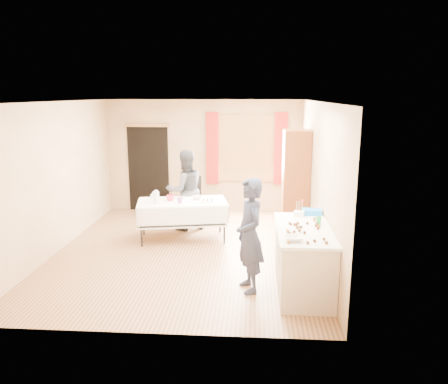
# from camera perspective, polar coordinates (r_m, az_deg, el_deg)

# --- Properties ---
(floor) EXTENTS (4.50, 5.50, 0.02)m
(floor) POSITION_cam_1_polar(r_m,az_deg,el_deg) (7.86, -4.94, -7.71)
(floor) COLOR #9E7047
(floor) RESTS_ON ground
(ceiling) EXTENTS (4.50, 5.50, 0.02)m
(ceiling) POSITION_cam_1_polar(r_m,az_deg,el_deg) (7.37, -5.34, 11.76)
(ceiling) COLOR white
(ceiling) RESTS_ON floor
(wall_back) EXTENTS (4.50, 0.02, 2.60)m
(wall_back) POSITION_cam_1_polar(r_m,az_deg,el_deg) (10.20, -2.72, 4.67)
(wall_back) COLOR tan
(wall_back) RESTS_ON floor
(wall_front) EXTENTS (4.50, 0.02, 2.60)m
(wall_front) POSITION_cam_1_polar(r_m,az_deg,el_deg) (4.88, -10.19, -4.51)
(wall_front) COLOR tan
(wall_front) RESTS_ON floor
(wall_left) EXTENTS (0.02, 5.50, 2.60)m
(wall_left) POSITION_cam_1_polar(r_m,az_deg,el_deg) (8.17, -21.00, 1.81)
(wall_left) COLOR tan
(wall_left) RESTS_ON floor
(wall_right) EXTENTS (0.02, 5.50, 2.60)m
(wall_right) POSITION_cam_1_polar(r_m,az_deg,el_deg) (7.49, 12.21, 1.45)
(wall_right) COLOR tan
(wall_right) RESTS_ON floor
(window_frame) EXTENTS (1.32, 0.06, 1.52)m
(window_frame) POSITION_cam_1_polar(r_m,az_deg,el_deg) (10.07, 2.93, 5.71)
(window_frame) COLOR olive
(window_frame) RESTS_ON wall_back
(window_pane) EXTENTS (1.20, 0.02, 1.40)m
(window_pane) POSITION_cam_1_polar(r_m,az_deg,el_deg) (10.05, 2.93, 5.70)
(window_pane) COLOR white
(window_pane) RESTS_ON wall_back
(curtain_left) EXTENTS (0.28, 0.06, 1.65)m
(curtain_left) POSITION_cam_1_polar(r_m,az_deg,el_deg) (10.06, -1.54, 5.72)
(curtain_left) COLOR #A11F18
(curtain_left) RESTS_ON wall_back
(curtain_right) EXTENTS (0.28, 0.06, 1.65)m
(curtain_right) POSITION_cam_1_polar(r_m,az_deg,el_deg) (10.04, 7.40, 5.60)
(curtain_right) COLOR #A11F18
(curtain_right) RESTS_ON wall_back
(doorway) EXTENTS (0.95, 0.04, 2.00)m
(doorway) POSITION_cam_1_polar(r_m,az_deg,el_deg) (10.45, -9.83, 3.03)
(doorway) COLOR black
(doorway) RESTS_ON floor
(door_lintel) EXTENTS (1.05, 0.06, 0.08)m
(door_lintel) POSITION_cam_1_polar(r_m,az_deg,el_deg) (10.30, -10.09, 8.60)
(door_lintel) COLOR olive
(door_lintel) RESTS_ON wall_back
(cabinet) EXTENTS (0.50, 0.60, 2.06)m
(cabinet) POSITION_cam_1_polar(r_m,az_deg,el_deg) (8.57, 9.33, 1.12)
(cabinet) COLOR brown
(cabinet) RESTS_ON floor
(counter) EXTENTS (0.77, 1.62, 0.91)m
(counter) POSITION_cam_1_polar(r_m,az_deg,el_deg) (6.31, 10.31, -8.62)
(counter) COLOR beige
(counter) RESTS_ON floor
(party_table) EXTENTS (1.81, 1.16, 0.75)m
(party_table) POSITION_cam_1_polar(r_m,az_deg,el_deg) (8.34, -5.44, -3.21)
(party_table) COLOR black
(party_table) RESTS_ON floor
(chair) EXTENTS (0.52, 0.52, 1.04)m
(chair) POSITION_cam_1_polar(r_m,az_deg,el_deg) (9.18, -4.14, -2.57)
(chair) COLOR black
(chair) RESTS_ON floor
(girl) EXTENTS (0.83, 0.75, 1.62)m
(girl) POSITION_cam_1_polar(r_m,az_deg,el_deg) (6.08, 3.37, -5.68)
(girl) COLOR #1F243D
(girl) RESTS_ON floor
(woman) EXTENTS (1.30, 1.27, 1.64)m
(woman) POSITION_cam_1_polar(r_m,az_deg,el_deg) (8.87, -5.06, 0.24)
(woman) COLOR black
(woman) RESTS_ON floor
(soda_can) EXTENTS (0.08, 0.08, 0.12)m
(soda_can) POSITION_cam_1_polar(r_m,az_deg,el_deg) (6.33, 12.26, -3.68)
(soda_can) COLOR green
(soda_can) RESTS_ON counter
(mixing_bowl) EXTENTS (0.29, 0.29, 0.06)m
(mixing_bowl) POSITION_cam_1_polar(r_m,az_deg,el_deg) (5.63, 9.07, -5.99)
(mixing_bowl) COLOR white
(mixing_bowl) RESTS_ON counter
(foam_block) EXTENTS (0.17, 0.13, 0.08)m
(foam_block) POSITION_cam_1_polar(r_m,az_deg,el_deg) (6.71, 9.77, -2.82)
(foam_block) COLOR white
(foam_block) RESTS_ON counter
(blue_basket) EXTENTS (0.31, 0.22, 0.08)m
(blue_basket) POSITION_cam_1_polar(r_m,az_deg,el_deg) (6.86, 11.38, -2.55)
(blue_basket) COLOR #1382E8
(blue_basket) RESTS_ON counter
(pitcher) EXTENTS (0.11, 0.11, 0.22)m
(pitcher) POSITION_cam_1_polar(r_m,az_deg,el_deg) (8.13, -8.85, -0.71)
(pitcher) COLOR silver
(pitcher) RESTS_ON party_table
(cup_red) EXTENTS (0.18, 0.18, 0.12)m
(cup_red) POSITION_cam_1_polar(r_m,az_deg,el_deg) (8.30, -7.02, -0.75)
(cup_red) COLOR #CC2443
(cup_red) RESTS_ON party_table
(cup_rainbow) EXTENTS (0.13, 0.13, 0.10)m
(cup_rainbow) POSITION_cam_1_polar(r_m,az_deg,el_deg) (8.09, -5.77, -1.11)
(cup_rainbow) COLOR red
(cup_rainbow) RESTS_ON party_table
(small_bowl) EXTENTS (0.25, 0.25, 0.06)m
(small_bowl) POSITION_cam_1_polar(r_m,az_deg,el_deg) (8.40, -3.51, -0.71)
(small_bowl) COLOR white
(small_bowl) RESTS_ON party_table
(pastry_tray) EXTENTS (0.30, 0.22, 0.02)m
(pastry_tray) POSITION_cam_1_polar(r_m,az_deg,el_deg) (8.16, -2.17, -1.23)
(pastry_tray) COLOR white
(pastry_tray) RESTS_ON party_table
(bottle) EXTENTS (0.12, 0.12, 0.15)m
(bottle) POSITION_cam_1_polar(r_m,az_deg,el_deg) (8.41, -9.31, -0.50)
(bottle) COLOR white
(bottle) RESTS_ON party_table
(cake_balls) EXTENTS (0.52, 1.13, 0.04)m
(cake_balls) POSITION_cam_1_polar(r_m,az_deg,el_deg) (6.05, 10.42, -4.78)
(cake_balls) COLOR #3F2314
(cake_balls) RESTS_ON counter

